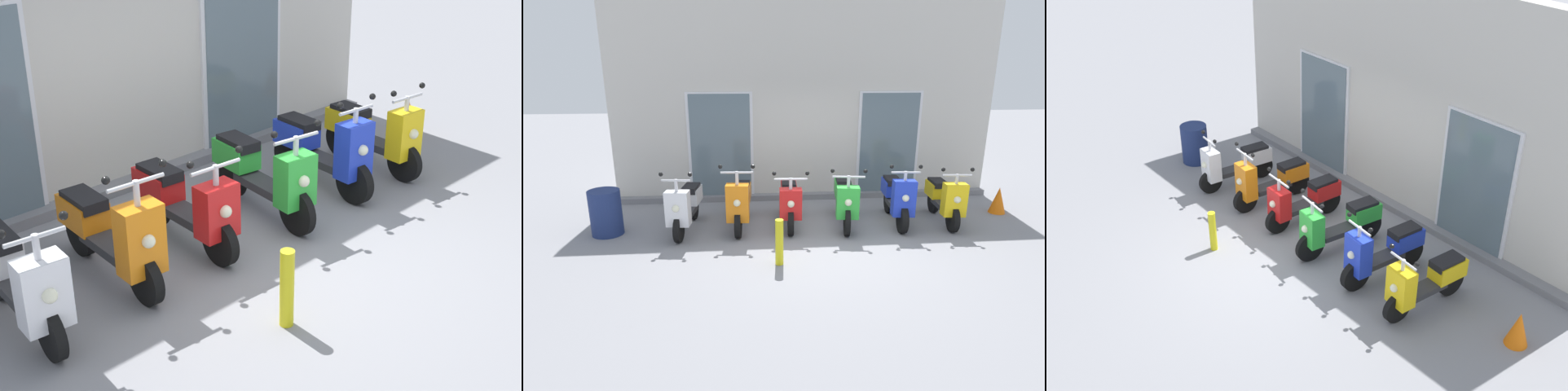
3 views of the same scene
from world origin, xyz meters
TOP-DOWN VIEW (x-y plane):
  - ground_plane at (0.00, 0.00)m, footprint 40.00×40.00m
  - storefront_facade at (-0.00, 2.71)m, footprint 8.10×0.50m
  - scooter_white at (-2.36, 0.81)m, footprint 0.56×1.55m
  - scooter_orange at (-1.40, 0.92)m, footprint 0.60×1.60m
  - scooter_red at (-0.51, 0.96)m, footprint 0.63×1.56m
  - scooter_green at (0.50, 0.88)m, footprint 0.63×1.65m
  - scooter_blue at (1.47, 0.87)m, footprint 0.56×1.57m
  - scooter_yellow at (2.36, 0.82)m, footprint 0.56×1.51m
  - curb_bollard at (-0.82, -0.69)m, footprint 0.12×0.12m
  - traffic_cone at (3.68, 1.22)m, footprint 0.32×0.32m
  - trash_bin at (-3.71, 0.74)m, footprint 0.53×0.53m

SIDE VIEW (x-z plane):
  - ground_plane at x=0.00m, z-range 0.00..0.00m
  - traffic_cone at x=3.68m, z-range 0.00..0.52m
  - curb_bollard at x=-0.82m, z-range 0.00..0.70m
  - trash_bin at x=-3.71m, z-range 0.00..0.79m
  - scooter_red at x=-0.51m, z-range -0.11..1.02m
  - scooter_yellow at x=2.36m, z-range -0.11..1.05m
  - scooter_white at x=-2.36m, z-range -0.12..1.06m
  - scooter_orange at x=-1.40m, z-range -0.16..1.11m
  - scooter_blue at x=1.47m, z-range -0.12..1.09m
  - scooter_green at x=0.50m, z-range -0.10..1.07m
  - storefront_facade at x=0.00m, z-range -0.07..4.01m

